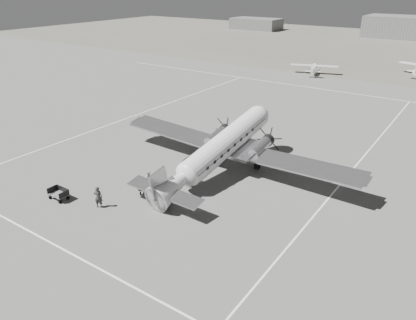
% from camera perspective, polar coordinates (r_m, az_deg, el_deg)
% --- Properties ---
extents(ground, '(260.00, 260.00, 0.00)m').
position_cam_1_polar(ground, '(38.33, -2.28, -2.53)').
color(ground, '#626260').
rests_on(ground, ground).
extents(taxi_line_near, '(60.00, 0.15, 0.01)m').
position_cam_1_polar(taxi_line_near, '(29.97, -18.81, -12.29)').
color(taxi_line_near, white).
rests_on(taxi_line_near, ground).
extents(taxi_line_right, '(0.15, 80.00, 0.01)m').
position_cam_1_polar(taxi_line_right, '(33.44, 14.64, -7.64)').
color(taxi_line_right, white).
rests_on(taxi_line_right, ground).
extents(taxi_line_left, '(0.15, 60.00, 0.01)m').
position_cam_1_polar(taxi_line_left, '(56.43, -11.00, 5.91)').
color(taxi_line_left, white).
rests_on(taxi_line_left, ground).
extents(taxi_line_horizon, '(90.00, 0.15, 0.01)m').
position_cam_1_polar(taxi_line_horizon, '(72.54, 17.15, 9.31)').
color(taxi_line_horizon, white).
rests_on(taxi_line_horizon, ground).
extents(grass_infield, '(260.00, 90.00, 0.01)m').
position_cam_1_polar(grass_infield, '(125.30, 25.42, 13.94)').
color(grass_infield, '#5F5D50').
rests_on(grass_infield, ground).
extents(shed_secondary, '(18.00, 10.00, 4.00)m').
position_cam_1_polar(shed_secondary, '(161.95, 6.79, 18.49)').
color(shed_secondary, '#5D5D5D').
rests_on(shed_secondary, ground).
extents(dc3_airliner, '(27.13, 19.30, 5.05)m').
position_cam_1_polar(dc3_airliner, '(38.06, 1.70, 1.46)').
color(dc3_airliner, '#B5B5B7').
rests_on(dc3_airliner, ground).
extents(light_plane_left, '(11.15, 10.03, 1.92)m').
position_cam_1_polar(light_plane_left, '(84.72, 14.66, 12.26)').
color(light_plane_left, silver).
rests_on(light_plane_left, ground).
extents(baggage_cart_near, '(2.02, 1.85, 0.94)m').
position_cam_1_polar(baggage_cart_near, '(35.83, -8.41, -3.96)').
color(baggage_cart_near, '#5D5D5D').
rests_on(baggage_cart_near, ground).
extents(baggage_cart_far, '(1.76, 1.25, 0.99)m').
position_cam_1_polar(baggage_cart_far, '(36.73, -20.29, -4.52)').
color(baggage_cart_far, '#5D5D5D').
rests_on(baggage_cart_far, ground).
extents(ground_crew, '(0.83, 0.74, 1.90)m').
position_cam_1_polar(ground_crew, '(34.28, -15.18, -5.05)').
color(ground_crew, '#2D2D2D').
rests_on(ground_crew, ground).
extents(ramp_agent, '(1.01, 1.12, 1.88)m').
position_cam_1_polar(ramp_agent, '(36.08, -8.23, -2.89)').
color(ramp_agent, silver).
rests_on(ramp_agent, ground).
extents(passenger, '(0.52, 0.77, 1.54)m').
position_cam_1_polar(passenger, '(36.76, -6.15, -2.54)').
color(passenger, silver).
rests_on(passenger, ground).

